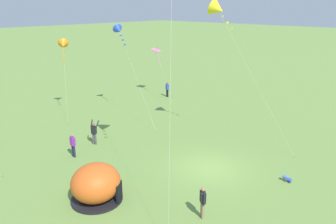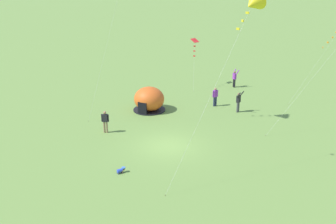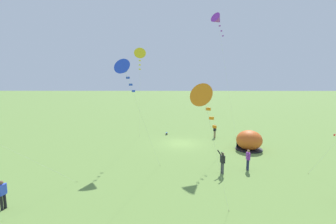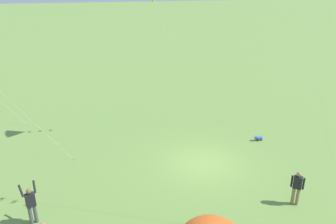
{
  "view_description": "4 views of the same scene",
  "coord_description": "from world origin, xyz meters",
  "px_view_note": "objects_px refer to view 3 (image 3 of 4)",
  "views": [
    {
      "loc": [
        -15.84,
        -11.11,
        10.17
      ],
      "look_at": [
        2.42,
        5.96,
        1.95
      ],
      "focal_mm": 35.0,
      "sensor_mm": 36.0,
      "label": 1
    },
    {
      "loc": [
        21.47,
        -12.81,
        11.75
      ],
      "look_at": [
        -0.45,
        0.25,
        2.35
      ],
      "focal_mm": 42.0,
      "sensor_mm": 36.0,
      "label": 2
    },
    {
      "loc": [
        1.26,
        25.81,
        7.27
      ],
      "look_at": [
        1.56,
        1.23,
        3.92
      ],
      "focal_mm": 24.0,
      "sensor_mm": 36.0,
      "label": 3
    },
    {
      "loc": [
        -15.15,
        5.93,
        9.66
      ],
      "look_at": [
        2.55,
        1.42,
        2.29
      ],
      "focal_mm": 35.0,
      "sensor_mm": 36.0,
      "label": 4
    }
  ],
  "objects_px": {
    "popup_tent": "(249,141)",
    "kite_orange": "(204,98)",
    "person_near_tent": "(215,130)",
    "person_center_field": "(2,193)",
    "kite_yellow": "(140,55)",
    "kite_purple": "(218,20)",
    "toddler_crawling": "(167,133)",
    "person_watching_sky": "(248,159)",
    "person_arms_raised": "(222,161)",
    "kite_blue": "(124,69)"
  },
  "relations": [
    {
      "from": "kite_purple",
      "to": "person_watching_sky",
      "type": "bearing_deg",
      "value": 98.14
    },
    {
      "from": "person_near_tent",
      "to": "kite_purple",
      "type": "distance_m",
      "value": 13.33
    },
    {
      "from": "popup_tent",
      "to": "toddler_crawling",
      "type": "relative_size",
      "value": 5.11
    },
    {
      "from": "person_arms_raised",
      "to": "kite_blue",
      "type": "relative_size",
      "value": 0.22
    },
    {
      "from": "person_arms_raised",
      "to": "kite_blue",
      "type": "bearing_deg",
      "value": 35.83
    },
    {
      "from": "person_near_tent",
      "to": "kite_yellow",
      "type": "relative_size",
      "value": 0.16
    },
    {
      "from": "person_near_tent",
      "to": "kite_blue",
      "type": "height_order",
      "value": "kite_blue"
    },
    {
      "from": "person_center_field",
      "to": "kite_yellow",
      "type": "bearing_deg",
      "value": -120.51
    },
    {
      "from": "kite_orange",
      "to": "kite_purple",
      "type": "bearing_deg",
      "value": -102.72
    },
    {
      "from": "toddler_crawling",
      "to": "person_center_field",
      "type": "xyz_separation_m",
      "value": [
        9.01,
        18.36,
        0.79
      ]
    },
    {
      "from": "toddler_crawling",
      "to": "kite_blue",
      "type": "xyz_separation_m",
      "value": [
        1.96,
        17.92,
        7.74
      ]
    },
    {
      "from": "person_near_tent",
      "to": "person_center_field",
      "type": "bearing_deg",
      "value": 47.61
    },
    {
      "from": "person_arms_raised",
      "to": "kite_yellow",
      "type": "height_order",
      "value": "kite_yellow"
    },
    {
      "from": "person_near_tent",
      "to": "kite_purple",
      "type": "xyz_separation_m",
      "value": [
        0.54,
        2.58,
        13.07
      ]
    },
    {
      "from": "kite_orange",
      "to": "toddler_crawling",
      "type": "bearing_deg",
      "value": -84.96
    },
    {
      "from": "kite_blue",
      "to": "person_arms_raised",
      "type": "bearing_deg",
      "value": -144.17
    },
    {
      "from": "kite_purple",
      "to": "person_near_tent",
      "type": "bearing_deg",
      "value": -101.78
    },
    {
      "from": "popup_tent",
      "to": "person_center_field",
      "type": "distance_m",
      "value": 21.39
    },
    {
      "from": "kite_blue",
      "to": "popup_tent",
      "type": "bearing_deg",
      "value": -134.39
    },
    {
      "from": "person_watching_sky",
      "to": "kite_yellow",
      "type": "relative_size",
      "value": 0.16
    },
    {
      "from": "person_watching_sky",
      "to": "kite_purple",
      "type": "bearing_deg",
      "value": -81.86
    },
    {
      "from": "kite_yellow",
      "to": "person_center_field",
      "type": "bearing_deg",
      "value": 59.49
    },
    {
      "from": "toddler_crawling",
      "to": "person_center_field",
      "type": "relative_size",
      "value": 0.32
    },
    {
      "from": "person_arms_raised",
      "to": "person_center_field",
      "type": "xyz_separation_m",
      "value": [
        13.67,
        5.22,
        -0.03
      ]
    },
    {
      "from": "person_near_tent",
      "to": "kite_orange",
      "type": "xyz_separation_m",
      "value": [
        4.42,
        19.77,
        5.67
      ]
    },
    {
      "from": "kite_purple",
      "to": "person_arms_raised",
      "type": "bearing_deg",
      "value": 82.99
    },
    {
      "from": "kite_purple",
      "to": "kite_blue",
      "type": "bearing_deg",
      "value": 60.69
    },
    {
      "from": "toddler_crawling",
      "to": "kite_yellow",
      "type": "bearing_deg",
      "value": 71.05
    },
    {
      "from": "popup_tent",
      "to": "person_near_tent",
      "type": "bearing_deg",
      "value": -62.7
    },
    {
      "from": "person_arms_raised",
      "to": "popup_tent",
      "type": "bearing_deg",
      "value": -124.01
    },
    {
      "from": "person_arms_raised",
      "to": "kite_yellow",
      "type": "bearing_deg",
      "value": -38.79
    },
    {
      "from": "toddler_crawling",
      "to": "kite_purple",
      "type": "xyz_separation_m",
      "value": [
        -5.76,
        4.17,
        13.86
      ]
    },
    {
      "from": "toddler_crawling",
      "to": "person_arms_raised",
      "type": "height_order",
      "value": "person_arms_raised"
    },
    {
      "from": "person_near_tent",
      "to": "kite_orange",
      "type": "height_order",
      "value": "kite_orange"
    },
    {
      "from": "popup_tent",
      "to": "kite_blue",
      "type": "bearing_deg",
      "value": 45.61
    },
    {
      "from": "person_near_tent",
      "to": "kite_purple",
      "type": "relative_size",
      "value": 0.12
    },
    {
      "from": "person_near_tent",
      "to": "person_watching_sky",
      "type": "xyz_separation_m",
      "value": [
        -0.64,
        10.79,
        0.0
      ]
    },
    {
      "from": "toddler_crawling",
      "to": "person_center_field",
      "type": "distance_m",
      "value": 20.46
    },
    {
      "from": "popup_tent",
      "to": "person_near_tent",
      "type": "distance_m",
      "value": 5.81
    },
    {
      "from": "toddler_crawling",
      "to": "person_near_tent",
      "type": "distance_m",
      "value": 6.55
    },
    {
      "from": "person_arms_raised",
      "to": "person_near_tent",
      "type": "xyz_separation_m",
      "value": [
        -1.64,
        -11.55,
        -0.03
      ]
    },
    {
      "from": "kite_blue",
      "to": "kite_orange",
      "type": "height_order",
      "value": "kite_blue"
    },
    {
      "from": "person_arms_raised",
      "to": "kite_purple",
      "type": "relative_size",
      "value": 0.13
    },
    {
      "from": "popup_tent",
      "to": "kite_yellow",
      "type": "height_order",
      "value": "kite_yellow"
    },
    {
      "from": "person_arms_raised",
      "to": "person_center_field",
      "type": "bearing_deg",
      "value": 20.89
    },
    {
      "from": "popup_tent",
      "to": "kite_orange",
      "type": "xyz_separation_m",
      "value": [
        7.08,
        14.6,
        5.64
      ]
    },
    {
      "from": "popup_tent",
      "to": "person_watching_sky",
      "type": "bearing_deg",
      "value": 70.16
    },
    {
      "from": "person_arms_raised",
      "to": "person_watching_sky",
      "type": "height_order",
      "value": "person_arms_raised"
    },
    {
      "from": "kite_blue",
      "to": "toddler_crawling",
      "type": "bearing_deg",
      "value": -96.24
    },
    {
      "from": "person_watching_sky",
      "to": "kite_orange",
      "type": "bearing_deg",
      "value": 60.62
    }
  ]
}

